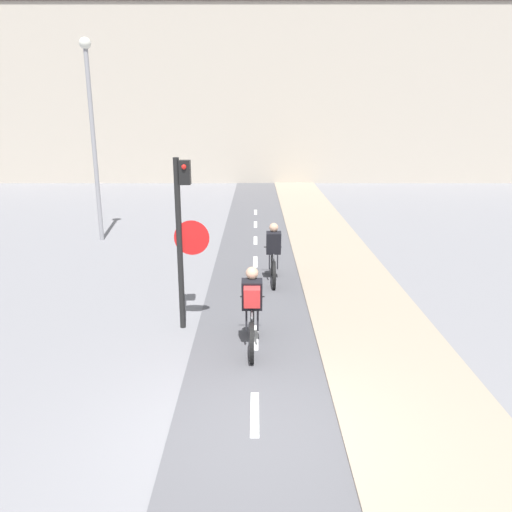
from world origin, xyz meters
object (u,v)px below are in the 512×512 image
street_lamp_far (93,120)px  cyclist_far (274,256)px  cyclist_near (253,311)px  traffic_light_pole (184,226)px

street_lamp_far → cyclist_far: size_ratio=3.67×
street_lamp_far → cyclist_near: size_ratio=3.62×
street_lamp_far → cyclist_far: bearing=-38.1°
cyclist_near → cyclist_far: cyclist_near is taller
street_lamp_far → traffic_light_pole: bearing=-61.9°
cyclist_far → traffic_light_pole: bearing=-123.0°
traffic_light_pole → cyclist_far: size_ratio=1.93×
street_lamp_far → cyclist_near: (5.12, -8.12, -3.18)m
traffic_light_pole → cyclist_far: (1.80, 2.77, -1.38)m
traffic_light_pole → cyclist_near: (1.30, -0.95, -1.33)m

